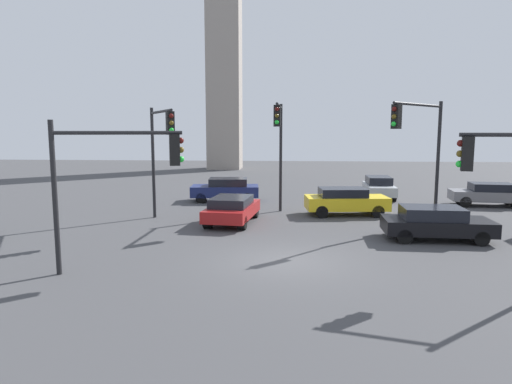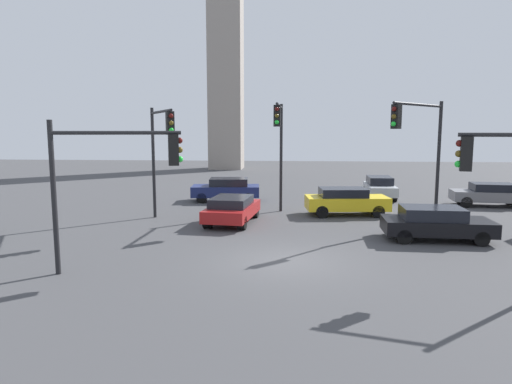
{
  "view_description": "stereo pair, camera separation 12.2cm",
  "coord_description": "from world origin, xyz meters",
  "px_view_note": "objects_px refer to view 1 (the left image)",
  "views": [
    {
      "loc": [
        0.1,
        -15.17,
        4.45
      ],
      "look_at": [
        -1.53,
        6.26,
        1.55
      ],
      "focal_mm": 31.79,
      "sensor_mm": 36.0,
      "label": 1
    },
    {
      "loc": [
        0.23,
        -15.16,
        4.45
      ],
      "look_at": [
        -1.53,
        6.26,
        1.55
      ],
      "focal_mm": 31.79,
      "sensor_mm": 36.0,
      "label": 2
    }
  ],
  "objects_px": {
    "car_0": "(435,223)",
    "traffic_light_2": "(509,174)",
    "car_4": "(232,209)",
    "car_7": "(226,189)",
    "car_1": "(379,187)",
    "traffic_light_1": "(161,140)",
    "traffic_light_4": "(279,135)",
    "car_3": "(488,194)",
    "car_5": "(345,201)",
    "traffic_light_3": "(420,137)",
    "traffic_light_0": "(118,166)"
  },
  "relations": [
    {
      "from": "car_0",
      "to": "traffic_light_2",
      "type": "bearing_deg",
      "value": -85.57
    },
    {
      "from": "traffic_light_2",
      "to": "car_4",
      "type": "bearing_deg",
      "value": -27.71
    },
    {
      "from": "car_7",
      "to": "car_1",
      "type": "bearing_deg",
      "value": -173.65
    },
    {
      "from": "traffic_light_1",
      "to": "traffic_light_4",
      "type": "xyz_separation_m",
      "value": [
        5.54,
        2.26,
        0.23
      ]
    },
    {
      "from": "car_3",
      "to": "car_7",
      "type": "bearing_deg",
      "value": 3.7
    },
    {
      "from": "car_0",
      "to": "car_5",
      "type": "height_order",
      "value": "car_5"
    },
    {
      "from": "traffic_light_4",
      "to": "car_7",
      "type": "height_order",
      "value": "traffic_light_4"
    },
    {
      "from": "traffic_light_1",
      "to": "car_1",
      "type": "xyz_separation_m",
      "value": [
        12.01,
        9.34,
        -3.25
      ]
    },
    {
      "from": "traffic_light_3",
      "to": "traffic_light_0",
      "type": "bearing_deg",
      "value": -15.85
    },
    {
      "from": "car_1",
      "to": "car_5",
      "type": "bearing_deg",
      "value": -22.86
    },
    {
      "from": "traffic_light_2",
      "to": "traffic_light_4",
      "type": "relative_size",
      "value": 0.78
    },
    {
      "from": "car_1",
      "to": "car_3",
      "type": "distance_m",
      "value": 6.51
    },
    {
      "from": "traffic_light_0",
      "to": "traffic_light_2",
      "type": "height_order",
      "value": "traffic_light_0"
    },
    {
      "from": "traffic_light_1",
      "to": "car_5",
      "type": "distance_m",
      "value": 10.08
    },
    {
      "from": "car_0",
      "to": "car_4",
      "type": "height_order",
      "value": "car_0"
    },
    {
      "from": "traffic_light_1",
      "to": "traffic_light_2",
      "type": "height_order",
      "value": "traffic_light_1"
    },
    {
      "from": "car_0",
      "to": "car_4",
      "type": "distance_m",
      "value": 9.19
    },
    {
      "from": "traffic_light_0",
      "to": "traffic_light_2",
      "type": "relative_size",
      "value": 1.04
    },
    {
      "from": "traffic_light_0",
      "to": "traffic_light_1",
      "type": "height_order",
      "value": "traffic_light_1"
    },
    {
      "from": "traffic_light_4",
      "to": "car_0",
      "type": "xyz_separation_m",
      "value": [
        6.55,
        -4.59,
        -3.52
      ]
    },
    {
      "from": "traffic_light_0",
      "to": "traffic_light_1",
      "type": "relative_size",
      "value": 0.85
    },
    {
      "from": "traffic_light_0",
      "to": "car_4",
      "type": "relative_size",
      "value": 1.06
    },
    {
      "from": "traffic_light_0",
      "to": "car_5",
      "type": "xyz_separation_m",
      "value": [
        8.33,
        10.3,
        -2.59
      ]
    },
    {
      "from": "traffic_light_2",
      "to": "traffic_light_4",
      "type": "bearing_deg",
      "value": -41.27
    },
    {
      "from": "car_7",
      "to": "traffic_light_4",
      "type": "bearing_deg",
      "value": 119.6
    },
    {
      "from": "car_0",
      "to": "car_5",
      "type": "relative_size",
      "value": 0.98
    },
    {
      "from": "car_1",
      "to": "car_4",
      "type": "xyz_separation_m",
      "value": [
        -8.68,
        -8.91,
        -0.05
      ]
    },
    {
      "from": "traffic_light_1",
      "to": "car_7",
      "type": "xyz_separation_m",
      "value": [
        2.03,
        7.3,
        -3.24
      ]
    },
    {
      "from": "traffic_light_2",
      "to": "car_5",
      "type": "height_order",
      "value": "traffic_light_2"
    },
    {
      "from": "traffic_light_0",
      "to": "traffic_light_3",
      "type": "xyz_separation_m",
      "value": [
        11.11,
        6.95,
        0.83
      ]
    },
    {
      "from": "car_4",
      "to": "car_0",
      "type": "bearing_deg",
      "value": -101.12
    },
    {
      "from": "traffic_light_3",
      "to": "car_5",
      "type": "bearing_deg",
      "value": -98.08
    },
    {
      "from": "traffic_light_2",
      "to": "traffic_light_1",
      "type": "bearing_deg",
      "value": -17.59
    },
    {
      "from": "car_1",
      "to": "car_5",
      "type": "height_order",
      "value": "car_5"
    },
    {
      "from": "traffic_light_1",
      "to": "traffic_light_3",
      "type": "distance_m",
      "value": 11.86
    },
    {
      "from": "traffic_light_4",
      "to": "car_4",
      "type": "xyz_separation_m",
      "value": [
        -2.21,
        -1.83,
        -3.54
      ]
    },
    {
      "from": "traffic_light_1",
      "to": "traffic_light_3",
      "type": "height_order",
      "value": "traffic_light_3"
    },
    {
      "from": "traffic_light_1",
      "to": "car_4",
      "type": "distance_m",
      "value": 4.71
    },
    {
      "from": "traffic_light_3",
      "to": "car_5",
      "type": "xyz_separation_m",
      "value": [
        -2.79,
        3.34,
        -3.42
      ]
    },
    {
      "from": "traffic_light_1",
      "to": "car_0",
      "type": "relative_size",
      "value": 1.29
    },
    {
      "from": "traffic_light_3",
      "to": "car_3",
      "type": "distance_m",
      "value": 9.82
    },
    {
      "from": "traffic_light_1",
      "to": "car_5",
      "type": "height_order",
      "value": "traffic_light_1"
    },
    {
      "from": "traffic_light_4",
      "to": "car_4",
      "type": "bearing_deg",
      "value": -48.69
    },
    {
      "from": "traffic_light_4",
      "to": "car_5",
      "type": "bearing_deg",
      "value": 103.55
    },
    {
      "from": "car_4",
      "to": "traffic_light_3",
      "type": "bearing_deg",
      "value": -88.87
    },
    {
      "from": "car_0",
      "to": "car_5",
      "type": "bearing_deg",
      "value": 121.74
    },
    {
      "from": "traffic_light_0",
      "to": "traffic_light_4",
      "type": "height_order",
      "value": "traffic_light_4"
    },
    {
      "from": "traffic_light_3",
      "to": "traffic_light_1",
      "type": "bearing_deg",
      "value": -49.57
    },
    {
      "from": "traffic_light_0",
      "to": "car_5",
      "type": "bearing_deg",
      "value": 32.86
    },
    {
      "from": "traffic_light_1",
      "to": "car_0",
      "type": "distance_m",
      "value": 12.75
    }
  ]
}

